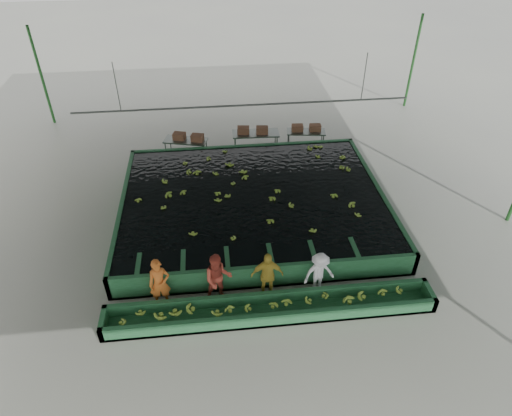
{
  "coord_description": "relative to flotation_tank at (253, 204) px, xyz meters",
  "views": [
    {
      "loc": [
        -1.48,
        -12.69,
        10.84
      ],
      "look_at": [
        0.0,
        0.5,
        1.0
      ],
      "focal_mm": 32.0,
      "sensor_mm": 36.0,
      "label": 1
    }
  ],
  "objects": [
    {
      "name": "packing_table_right",
      "position": [
        3.09,
        5.09,
        -0.03
      ],
      "size": [
        1.91,
        0.98,
        0.83
      ],
      "primitive_type": null,
      "rotation": [
        0.0,
        0.0,
        -0.14
      ],
      "color": "#59605B",
      "rests_on": "ground"
    },
    {
      "name": "box_stack_right",
      "position": [
        3.1,
        5.14,
        0.38
      ],
      "size": [
        1.41,
        0.5,
        0.3
      ],
      "primitive_type": null,
      "rotation": [
        0.0,
        0.0,
        -0.08
      ],
      "color": "brown",
      "rests_on": "packing_table_right"
    },
    {
      "name": "worker_a",
      "position": [
        -3.28,
        -4.3,
        0.43
      ],
      "size": [
        0.7,
        0.52,
        1.76
      ],
      "primitive_type": "imported",
      "rotation": [
        0.0,
        0.0,
        0.15
      ],
      "color": "orange",
      "rests_on": "ground"
    },
    {
      "name": "cableway_rail",
      "position": [
        0.0,
        3.5,
        2.55
      ],
      "size": [
        0.08,
        0.08,
        14.0
      ],
      "primitive_type": "cylinder",
      "color": "#59605B",
      "rests_on": "shed_roof"
    },
    {
      "name": "tank_water",
      "position": [
        0.0,
        -0.0,
        0.4
      ],
      "size": [
        9.7,
        7.7,
        0.0
      ],
      "primitive_type": "cube",
      "color": "black",
      "rests_on": "flotation_tank"
    },
    {
      "name": "floating_bananas",
      "position": [
        0.0,
        0.8,
        0.4
      ],
      "size": [
        8.14,
        5.55,
        0.11
      ],
      "primitive_type": null,
      "color": "#84A933",
      "rests_on": "tank_water"
    },
    {
      "name": "flotation_tank",
      "position": [
        0.0,
        0.0,
        0.0
      ],
      "size": [
        10.0,
        8.0,
        0.9
      ],
      "primitive_type": null,
      "color": "#235D33",
      "rests_on": "ground"
    },
    {
      "name": "packing_table_mid",
      "position": [
        0.65,
        4.89,
        0.04
      ],
      "size": [
        2.2,
        0.94,
        0.99
      ],
      "primitive_type": null,
      "rotation": [
        0.0,
        0.0,
        -0.03
      ],
      "color": "#59605B",
      "rests_on": "ground"
    },
    {
      "name": "sorting_trough",
      "position": [
        0.0,
        -5.1,
        -0.2
      ],
      "size": [
        10.0,
        1.0,
        0.5
      ],
      "primitive_type": null,
      "color": "#235D33",
      "rests_on": "ground"
    },
    {
      "name": "worker_b",
      "position": [
        -1.53,
        -4.3,
        0.44
      ],
      "size": [
        0.92,
        0.74,
        1.79
      ],
      "primitive_type": "imported",
      "rotation": [
        0.0,
        0.0,
        0.07
      ],
      "color": "#B54230",
      "rests_on": "ground"
    },
    {
      "name": "box_stack_left",
      "position": [
        -2.48,
        4.72,
        0.44
      ],
      "size": [
        1.46,
        0.79,
        0.3
      ],
      "primitive_type": null,
      "rotation": [
        0.0,
        0.0,
        -0.3
      ],
      "color": "brown",
      "rests_on": "packing_table_left"
    },
    {
      "name": "rail_hanger_right",
      "position": [
        5.0,
        3.5,
        3.55
      ],
      "size": [
        0.04,
        0.04,
        2.0
      ],
      "primitive_type": "cylinder",
      "color": "#59605B",
      "rests_on": "shed_roof"
    },
    {
      "name": "box_stack_mid",
      "position": [
        0.51,
        4.87,
        0.54
      ],
      "size": [
        1.45,
        0.54,
        0.31
      ],
      "primitive_type": null,
      "rotation": [
        0.0,
        0.0,
        -0.11
      ],
      "color": "brown",
      "rests_on": "packing_table_mid"
    },
    {
      "name": "ground",
      "position": [
        0.0,
        -1.5,
        -0.45
      ],
      "size": [
        80.0,
        80.0,
        0.0
      ],
      "primitive_type": "plane",
      "color": "gray",
      "rests_on": "ground"
    },
    {
      "name": "shed_posts",
      "position": [
        0.0,
        -1.5,
        2.05
      ],
      "size": [
        20.0,
        22.0,
        5.0
      ],
      "primitive_type": null,
      "color": "#266427",
      "rests_on": "ground"
    },
    {
      "name": "rail_hanger_left",
      "position": [
        -5.0,
        3.5,
        3.55
      ],
      "size": [
        0.04,
        0.04,
        2.0
      ],
      "primitive_type": "cylinder",
      "color": "#59605B",
      "rests_on": "shed_roof"
    },
    {
      "name": "shed_roof",
      "position": [
        0.0,
        -1.5,
        4.55
      ],
      "size": [
        20.0,
        22.0,
        0.04
      ],
      "primitive_type": "cube",
      "color": "slate",
      "rests_on": "shed_posts"
    },
    {
      "name": "trough_bananas",
      "position": [
        0.0,
        -5.1,
        -0.05
      ],
      "size": [
        9.12,
        0.61,
        0.12
      ],
      "primitive_type": null,
      "color": "#84A933",
      "rests_on": "sorting_trough"
    },
    {
      "name": "packing_table_left",
      "position": [
        -2.62,
        4.74,
        -0.0
      ],
      "size": [
        2.09,
        1.27,
        0.89
      ],
      "primitive_type": null,
      "rotation": [
        0.0,
        0.0,
        -0.27
      ],
      "color": "#59605B",
      "rests_on": "ground"
    },
    {
      "name": "worker_c",
      "position": [
        -0.03,
        -4.3,
        0.41
      ],
      "size": [
        1.02,
        0.44,
        1.72
      ],
      "primitive_type": "imported",
      "rotation": [
        0.0,
        0.0,
        -0.02
      ],
      "color": "gold",
      "rests_on": "ground"
    },
    {
      "name": "worker_d",
      "position": [
        1.61,
        -4.3,
        0.32
      ],
      "size": [
        1.07,
        0.72,
        1.54
      ],
      "primitive_type": "imported",
      "rotation": [
        0.0,
        0.0,
        0.16
      ],
      "color": "white",
      "rests_on": "ground"
    }
  ]
}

